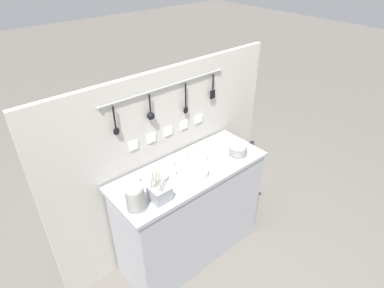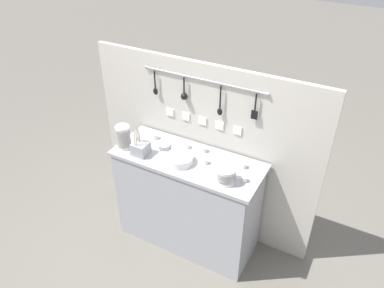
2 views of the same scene
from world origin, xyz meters
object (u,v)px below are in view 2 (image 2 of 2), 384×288
object	(u,v)px
cup_beside_plates	(204,149)
plate_stack	(179,159)
bowl_stack_nested_right	(123,137)
cup_front_left	(187,146)
steel_mixing_bowl	(165,146)
cup_back_right	(244,165)
cup_centre	(244,179)
cup_edge_far	(155,136)
cup_front_right	(174,150)
bowl_stack_back_corner	(226,175)
cup_by_caddy	(205,161)
cutlery_caddy	(141,148)

from	to	relation	value
cup_beside_plates	plate_stack	bearing A→B (deg)	-114.47
bowl_stack_nested_right	cup_front_left	size ratio (longest dim) A/B	4.45
bowl_stack_nested_right	steel_mixing_bowl	size ratio (longest dim) A/B	2.03
cup_back_right	cup_centre	world-z (taller)	same
cup_edge_far	cup_front_right	size ratio (longest dim) A/B	1.00
cup_centre	plate_stack	bearing A→B (deg)	-177.49
steel_mixing_bowl	cup_beside_plates	world-z (taller)	cup_beside_plates
bowl_stack_nested_right	steel_mixing_bowl	xyz separation A→B (m)	(0.30, 0.15, -0.08)
plate_stack	cup_centre	xyz separation A→B (m)	(0.54, 0.02, -0.01)
cup_edge_far	cup_front_right	distance (m)	0.27
bowl_stack_back_corner	plate_stack	xyz separation A→B (m)	(-0.42, 0.05, -0.03)
cup_front_right	cup_centre	bearing A→B (deg)	-6.89
plate_stack	cup_edge_far	world-z (taller)	plate_stack
bowl_stack_back_corner	cup_centre	xyz separation A→B (m)	(0.12, 0.07, -0.04)
cup_edge_far	bowl_stack_nested_right	bearing A→B (deg)	-122.67
steel_mixing_bowl	cup_by_caddy	distance (m)	0.40
plate_stack	cup_edge_far	size ratio (longest dim) A/B	4.74
cup_beside_plates	cup_front_left	xyz separation A→B (m)	(-0.15, -0.02, 0.00)
plate_stack	cup_front_left	bearing A→B (deg)	103.40
cup_by_caddy	cutlery_caddy	bearing A→B (deg)	-165.69
plate_stack	cup_front_left	world-z (taller)	plate_stack
cutlery_caddy	cup_edge_far	world-z (taller)	cutlery_caddy
cup_back_right	cup_front_right	xyz separation A→B (m)	(-0.58, -0.08, 0.00)
cutlery_caddy	cup_front_left	size ratio (longest dim) A/B	5.62
cutlery_caddy	cup_centre	bearing A→B (deg)	4.80
bowl_stack_nested_right	cup_edge_far	bearing A→B (deg)	57.33
cutlery_caddy	cup_front_left	bearing A→B (deg)	41.51
bowl_stack_nested_right	cup_back_right	xyz separation A→B (m)	(0.98, 0.22, -0.08)
cup_front_left	cup_centre	bearing A→B (deg)	-17.09
cutlery_caddy	cup_front_left	world-z (taller)	cutlery_caddy
cup_back_right	cup_front_right	bearing A→B (deg)	-172.62
cup_back_right	cup_beside_plates	distance (m)	0.37
bowl_stack_back_corner	plate_stack	world-z (taller)	bowl_stack_back_corner
bowl_stack_nested_right	cup_centre	distance (m)	1.06
cup_edge_far	cup_by_caddy	world-z (taller)	same
cup_back_right	cup_centre	xyz separation A→B (m)	(0.07, -0.15, 0.00)
cutlery_caddy	cup_beside_plates	xyz separation A→B (m)	(0.44, 0.27, -0.03)
bowl_stack_nested_right	cup_back_right	size ratio (longest dim) A/B	4.45
steel_mixing_bowl	bowl_stack_back_corner	bearing A→B (deg)	-14.01
cup_by_caddy	steel_mixing_bowl	bearing A→B (deg)	175.72
bowl_stack_back_corner	steel_mixing_bowl	distance (m)	0.65
steel_mixing_bowl	cup_edge_far	bearing A→B (deg)	149.26
bowl_stack_back_corner	cup_beside_plates	xyz separation A→B (m)	(-0.32, 0.27, -0.04)
bowl_stack_nested_right	plate_stack	distance (m)	0.52
steel_mixing_bowl	cup_centre	distance (m)	0.75
bowl_stack_nested_right	plate_stack	size ratio (longest dim) A/B	0.94
plate_stack	cup_front_right	distance (m)	0.15
cup_back_right	cup_beside_plates	world-z (taller)	same
bowl_stack_nested_right	steel_mixing_bowl	world-z (taller)	bowl_stack_nested_right
bowl_stack_nested_right	bowl_stack_back_corner	distance (m)	0.94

